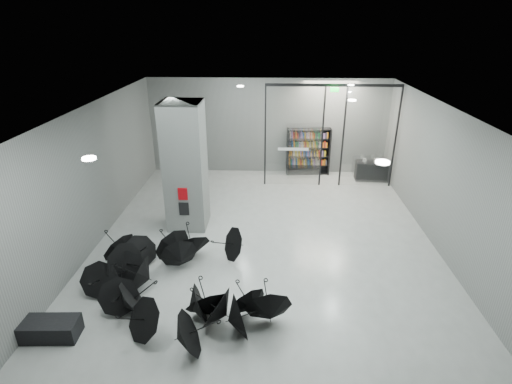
{
  "coord_description": "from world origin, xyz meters",
  "views": [
    {
      "loc": [
        0.13,
        -9.29,
        6.17
      ],
      "look_at": [
        -0.3,
        1.5,
        1.4
      ],
      "focal_mm": 27.58,
      "sensor_mm": 36.0,
      "label": 1
    }
  ],
  "objects_px": {
    "bookshelf": "(308,152)",
    "umbrella_cluster": "(175,285)",
    "column": "(185,167)",
    "bench": "(48,329)",
    "shop_counter": "(372,171)"
  },
  "relations": [
    {
      "from": "shop_counter",
      "to": "umbrella_cluster",
      "type": "relative_size",
      "value": 0.25
    },
    {
      "from": "bookshelf",
      "to": "shop_counter",
      "type": "xyz_separation_m",
      "value": [
        2.6,
        -0.64,
        -0.6
      ]
    },
    {
      "from": "shop_counter",
      "to": "umbrella_cluster",
      "type": "xyz_separation_m",
      "value": [
        -6.46,
        -7.75,
        -0.09
      ]
    },
    {
      "from": "bench",
      "to": "bookshelf",
      "type": "height_order",
      "value": "bookshelf"
    },
    {
      "from": "column",
      "to": "bookshelf",
      "type": "relative_size",
      "value": 2.01
    },
    {
      "from": "shop_counter",
      "to": "bench",
      "type": "bearing_deg",
      "value": -130.5
    },
    {
      "from": "shop_counter",
      "to": "umbrella_cluster",
      "type": "height_order",
      "value": "umbrella_cluster"
    },
    {
      "from": "bookshelf",
      "to": "shop_counter",
      "type": "height_order",
      "value": "bookshelf"
    },
    {
      "from": "bookshelf",
      "to": "umbrella_cluster",
      "type": "relative_size",
      "value": 0.37
    },
    {
      "from": "column",
      "to": "bookshelf",
      "type": "distance_m",
      "value": 6.43
    },
    {
      "from": "column",
      "to": "bench",
      "type": "bearing_deg",
      "value": -111.45
    },
    {
      "from": "umbrella_cluster",
      "to": "bookshelf",
      "type": "bearing_deg",
      "value": 65.3
    },
    {
      "from": "bench",
      "to": "shop_counter",
      "type": "xyz_separation_m",
      "value": [
        8.82,
        9.2,
        0.19
      ]
    },
    {
      "from": "column",
      "to": "bookshelf",
      "type": "bearing_deg",
      "value": 48.39
    },
    {
      "from": "bookshelf",
      "to": "umbrella_cluster",
      "type": "bearing_deg",
      "value": -120.19
    }
  ]
}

